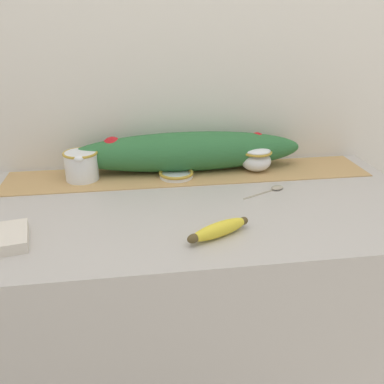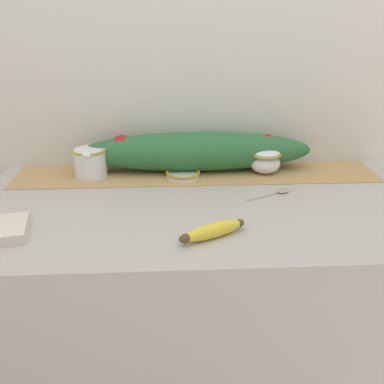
# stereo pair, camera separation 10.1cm
# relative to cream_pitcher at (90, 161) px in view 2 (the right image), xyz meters

# --- Properties ---
(countertop) EXTENTS (1.31, 0.69, 0.93)m
(countertop) POSITION_rel_cream_pitcher_xyz_m (0.35, -0.23, -0.52)
(countertop) COLOR #B7B2AD
(countertop) RESTS_ON ground_plane
(back_wall) EXTENTS (2.11, 0.04, 2.40)m
(back_wall) POSITION_rel_cream_pitcher_xyz_m (0.35, 0.13, 0.22)
(back_wall) COLOR silver
(back_wall) RESTS_ON ground_plane
(table_runner) EXTENTS (1.21, 0.21, 0.00)m
(table_runner) POSITION_rel_cream_pitcher_xyz_m (0.35, -0.00, -0.05)
(table_runner) COLOR tan
(table_runner) RESTS_ON countertop
(cream_pitcher) EXTENTS (0.11, 0.13, 0.10)m
(cream_pitcher) POSITION_rel_cream_pitcher_xyz_m (0.00, 0.00, 0.00)
(cream_pitcher) COLOR white
(cream_pitcher) RESTS_ON countertop
(sugar_bowl) EXTENTS (0.11, 0.11, 0.10)m
(sugar_bowl) POSITION_rel_cream_pitcher_xyz_m (0.58, -0.00, -0.01)
(sugar_bowl) COLOR white
(sugar_bowl) RESTS_ON countertop
(small_dish) EXTENTS (0.11, 0.11, 0.02)m
(small_dish) POSITION_rel_cream_pitcher_xyz_m (0.30, -0.03, -0.04)
(small_dish) COLOR white
(small_dish) RESTS_ON countertop
(banana) EXTENTS (0.17, 0.11, 0.04)m
(banana) POSITION_rel_cream_pitcher_xyz_m (0.36, -0.43, -0.03)
(banana) COLOR yellow
(banana) RESTS_ON countertop
(spoon) EXTENTS (0.15, 0.09, 0.01)m
(spoon) POSITION_rel_cream_pitcher_xyz_m (0.59, -0.17, -0.05)
(spoon) COLOR #A89E89
(spoon) RESTS_ON countertop
(poinsettia_garland) EXTENTS (0.79, 0.15, 0.13)m
(poinsettia_garland) POSITION_rel_cream_pitcher_xyz_m (0.35, 0.04, 0.02)
(poinsettia_garland) COLOR #2D6B38
(poinsettia_garland) RESTS_ON countertop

